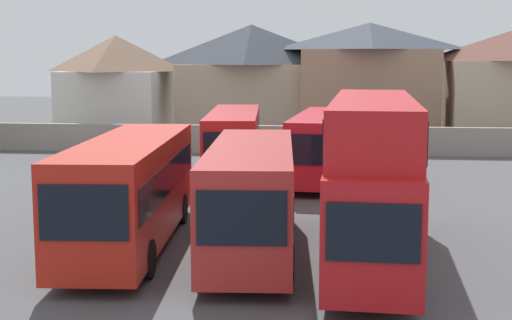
{
  "coord_description": "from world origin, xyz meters",
  "views": [
    {
      "loc": [
        2.71,
        -22.62,
        6.15
      ],
      "look_at": [
        0.0,
        3.0,
        2.53
      ],
      "focal_mm": 51.66,
      "sensor_mm": 36.0,
      "label": 1
    }
  ],
  "objects_px": {
    "bus_1": "(131,186)",
    "bus_2": "(251,192)",
    "house_terrace_far_right": "(509,86)",
    "bus_5": "(323,143)",
    "house_terrace_centre": "(251,81)",
    "bus_4": "(234,140)",
    "bus_3": "(372,169)",
    "house_terrace_right": "(369,81)",
    "house_terrace_left": "(117,86)"
  },
  "relations": [
    {
      "from": "bus_1",
      "to": "bus_2",
      "type": "xyz_separation_m",
      "value": [
        3.97,
        -0.35,
        -0.06
      ]
    },
    {
      "from": "bus_2",
      "to": "house_terrace_far_right",
      "type": "relative_size",
      "value": 1.16
    },
    {
      "from": "bus_1",
      "to": "bus_5",
      "type": "height_order",
      "value": "bus_1"
    },
    {
      "from": "house_terrace_centre",
      "to": "bus_2",
      "type": "bearing_deg",
      "value": -83.62
    },
    {
      "from": "bus_4",
      "to": "bus_3",
      "type": "bearing_deg",
      "value": 18.36
    },
    {
      "from": "bus_3",
      "to": "house_terrace_right",
      "type": "relative_size",
      "value": 1.18
    },
    {
      "from": "bus_3",
      "to": "house_terrace_left",
      "type": "xyz_separation_m",
      "value": [
        -17.37,
        31.52,
        1.18
      ]
    },
    {
      "from": "house_terrace_left",
      "to": "house_terrace_centre",
      "type": "bearing_deg",
      "value": 8.21
    },
    {
      "from": "house_terrace_left",
      "to": "house_terrace_far_right",
      "type": "distance_m",
      "value": 28.61
    },
    {
      "from": "bus_4",
      "to": "bus_2",
      "type": "bearing_deg",
      "value": 5.01
    },
    {
      "from": "bus_4",
      "to": "house_terrace_centre",
      "type": "height_order",
      "value": "house_terrace_centre"
    },
    {
      "from": "bus_4",
      "to": "house_terrace_far_right",
      "type": "bearing_deg",
      "value": 130.26
    },
    {
      "from": "bus_5",
      "to": "house_terrace_far_right",
      "type": "bearing_deg",
      "value": 148.64
    },
    {
      "from": "house_terrace_far_right",
      "to": "house_terrace_right",
      "type": "bearing_deg",
      "value": 179.26
    },
    {
      "from": "house_terrace_centre",
      "to": "house_terrace_far_right",
      "type": "bearing_deg",
      "value": -2.91
    },
    {
      "from": "house_terrace_centre",
      "to": "house_terrace_far_right",
      "type": "height_order",
      "value": "house_terrace_centre"
    },
    {
      "from": "bus_4",
      "to": "house_terrace_right",
      "type": "xyz_separation_m",
      "value": [
        7.55,
        17.65,
        2.43
      ]
    },
    {
      "from": "bus_3",
      "to": "house_terrace_far_right",
      "type": "xyz_separation_m",
      "value": [
        11.23,
        32.02,
        1.29
      ]
    },
    {
      "from": "bus_5",
      "to": "house_terrace_right",
      "type": "height_order",
      "value": "house_terrace_right"
    },
    {
      "from": "bus_1",
      "to": "house_terrace_far_right",
      "type": "xyz_separation_m",
      "value": [
        18.94,
        31.47,
        2.06
      ]
    },
    {
      "from": "bus_4",
      "to": "house_terrace_far_right",
      "type": "relative_size",
      "value": 1.25
    },
    {
      "from": "bus_5",
      "to": "house_terrace_centre",
      "type": "bearing_deg",
      "value": -158.52
    },
    {
      "from": "bus_2",
      "to": "bus_5",
      "type": "distance_m",
      "value": 14.14
    },
    {
      "from": "bus_3",
      "to": "bus_5",
      "type": "height_order",
      "value": "bus_3"
    },
    {
      "from": "bus_5",
      "to": "bus_2",
      "type": "bearing_deg",
      "value": -3.72
    },
    {
      "from": "house_terrace_right",
      "to": "house_terrace_far_right",
      "type": "distance_m",
      "value": 9.91
    },
    {
      "from": "house_terrace_left",
      "to": "house_terrace_centre",
      "type": "relative_size",
      "value": 0.73
    },
    {
      "from": "bus_4",
      "to": "house_terrace_centre",
      "type": "distance_m",
      "value": 18.67
    },
    {
      "from": "house_terrace_left",
      "to": "house_terrace_right",
      "type": "relative_size",
      "value": 0.79
    },
    {
      "from": "house_terrace_centre",
      "to": "house_terrace_right",
      "type": "height_order",
      "value": "house_terrace_right"
    },
    {
      "from": "house_terrace_centre",
      "to": "house_terrace_far_right",
      "type": "relative_size",
      "value": 1.22
    },
    {
      "from": "bus_4",
      "to": "house_terrace_right",
      "type": "bearing_deg",
      "value": 151.98
    },
    {
      "from": "bus_5",
      "to": "house_terrace_right",
      "type": "relative_size",
      "value": 1.06
    },
    {
      "from": "bus_4",
      "to": "house_terrace_centre",
      "type": "bearing_deg",
      "value": 178.78
    },
    {
      "from": "bus_3",
      "to": "bus_4",
      "type": "height_order",
      "value": "bus_3"
    },
    {
      "from": "bus_1",
      "to": "house_terrace_left",
      "type": "xyz_separation_m",
      "value": [
        -9.67,
        30.98,
        1.94
      ]
    },
    {
      "from": "bus_3",
      "to": "bus_1",
      "type": "bearing_deg",
      "value": -91.51
    },
    {
      "from": "bus_3",
      "to": "house_terrace_centre",
      "type": "height_order",
      "value": "house_terrace_centre"
    },
    {
      "from": "house_terrace_far_right",
      "to": "bus_1",
      "type": "bearing_deg",
      "value": -121.04
    },
    {
      "from": "bus_3",
      "to": "house_terrace_left",
      "type": "distance_m",
      "value": 36.01
    },
    {
      "from": "bus_2",
      "to": "bus_4",
      "type": "xyz_separation_m",
      "value": [
        -2.49,
        14.29,
        -0.0
      ]
    },
    {
      "from": "bus_2",
      "to": "house_terrace_far_right",
      "type": "height_order",
      "value": "house_terrace_far_right"
    },
    {
      "from": "house_terrace_right",
      "to": "house_terrace_far_right",
      "type": "bearing_deg",
      "value": -0.74
    },
    {
      "from": "house_terrace_centre",
      "to": "house_terrace_right",
      "type": "bearing_deg",
      "value": -5.36
    },
    {
      "from": "bus_1",
      "to": "bus_3",
      "type": "relative_size",
      "value": 0.95
    },
    {
      "from": "bus_5",
      "to": "house_terrace_left",
      "type": "relative_size",
      "value": 1.33
    },
    {
      "from": "house_terrace_left",
      "to": "house_terrace_centre",
      "type": "height_order",
      "value": "house_terrace_centre"
    },
    {
      "from": "house_terrace_far_right",
      "to": "bus_4",
      "type": "bearing_deg",
      "value": -134.88
    },
    {
      "from": "house_terrace_far_right",
      "to": "bus_3",
      "type": "bearing_deg",
      "value": -109.34
    },
    {
      "from": "bus_5",
      "to": "house_terrace_centre",
      "type": "distance_m",
      "value": 19.77
    }
  ]
}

